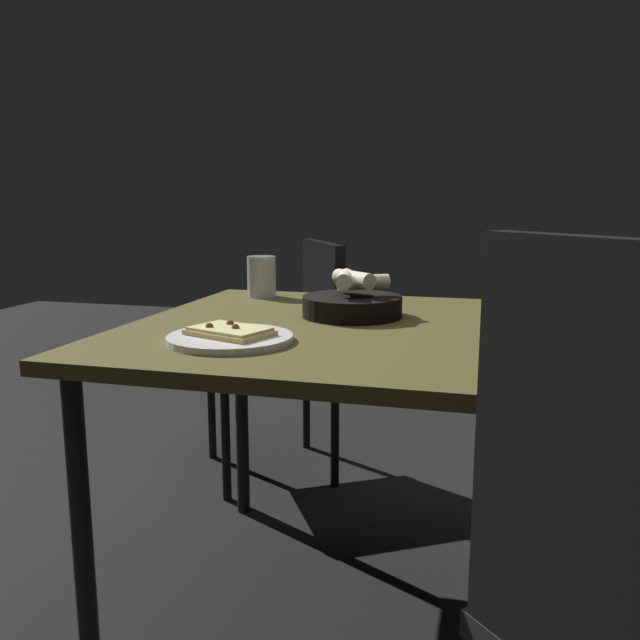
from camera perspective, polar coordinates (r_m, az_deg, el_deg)
ground at (r=1.79m, az=2.10°, el=-23.56°), size 8.00×8.00×0.00m
dining_table at (r=1.52m, az=2.26°, el=-2.77°), size 0.98×0.96×0.72m
pizza_plate at (r=1.34m, az=-7.78°, el=-1.44°), size 0.25×0.25×0.04m
bread_basket at (r=1.61m, az=2.76°, el=1.53°), size 0.24×0.24×0.11m
beer_glass at (r=1.94m, az=-5.06°, el=3.61°), size 0.08×0.08×0.12m
chair_near at (r=2.40m, az=-2.54°, el=-1.94°), size 0.60×0.60×0.85m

